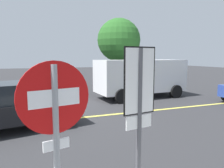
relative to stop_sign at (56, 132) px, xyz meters
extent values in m
plane|color=#2D2D30|center=(0.01, 5.81, -1.60)|extent=(80.00, 80.00, 0.00)
cube|color=#E0D14C|center=(3.01, 5.81, -1.59)|extent=(28.00, 0.16, 0.01)
cylinder|color=red|center=(0.00, 0.00, 0.36)|extent=(0.75, 0.19, 0.76)
cube|color=white|center=(0.00, 0.00, 0.36)|extent=(0.53, 0.14, 0.18)
cube|color=white|center=(0.00, 0.00, -0.14)|extent=(0.28, 0.08, 0.11)
cube|color=#4C4C51|center=(1.25, 0.53, -0.35)|extent=(0.06, 0.06, 2.50)
cube|color=white|center=(1.25, 0.53, 0.43)|extent=(0.50, 0.10, 0.95)
cube|color=black|center=(1.25, 0.53, 0.43)|extent=(0.54, 0.10, 0.99)
cube|color=white|center=(1.25, 0.53, -0.19)|extent=(0.45, 0.09, 0.20)
cube|color=white|center=(5.70, 8.77, -0.31)|extent=(5.34, 2.39, 1.82)
cube|color=black|center=(7.77, 8.93, 0.09)|extent=(0.30, 1.85, 0.80)
cylinder|color=black|center=(7.39, 9.90, -1.22)|extent=(0.78, 0.32, 0.76)
cylinder|color=black|center=(7.54, 7.91, -1.22)|extent=(0.78, 0.32, 0.76)
cylinder|color=black|center=(3.86, 9.63, -1.22)|extent=(0.78, 0.32, 0.76)
cylinder|color=black|center=(4.01, 7.64, -1.22)|extent=(0.78, 0.32, 0.76)
cube|color=black|center=(-1.11, 5.31, -0.97)|extent=(4.75, 2.67, 0.61)
cube|color=black|center=(-0.89, 5.36, -0.37)|extent=(2.42, 2.01, 0.61)
cylinder|color=black|center=(0.56, 4.70, -1.28)|extent=(0.67, 0.34, 0.64)
cylinder|color=black|center=(0.21, 6.51, -1.28)|extent=(0.67, 0.34, 0.64)
cylinder|color=#513823|center=(5.66, 12.08, -0.23)|extent=(0.39, 0.39, 2.72)
sphere|color=#286023|center=(5.66, 12.08, 1.97)|extent=(3.05, 3.05, 3.05)
camera|label=1|loc=(-0.20, -2.20, 0.78)|focal=34.12mm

